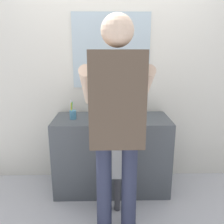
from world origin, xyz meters
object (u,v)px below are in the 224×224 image
at_px(adult_parent, 117,113).
at_px(child_toddler, 113,165).
at_px(toothbrush_cup, 73,114).
at_px(soap_bottle, 138,111).

bearing_deg(adult_parent, child_toddler, 95.25).
distance_m(toothbrush_cup, soap_bottle, 0.70).
distance_m(soap_bottle, adult_parent, 0.78).
height_order(soap_bottle, child_toddler, soap_bottle).
bearing_deg(toothbrush_cup, adult_parent, -56.57).
xyz_separation_m(child_toddler, adult_parent, (0.03, -0.29, 0.60)).
bearing_deg(toothbrush_cup, child_toddler, -42.35).
xyz_separation_m(toothbrush_cup, adult_parent, (0.44, -0.67, 0.19)).
height_order(toothbrush_cup, adult_parent, adult_parent).
relative_size(toothbrush_cup, soap_bottle, 1.25).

